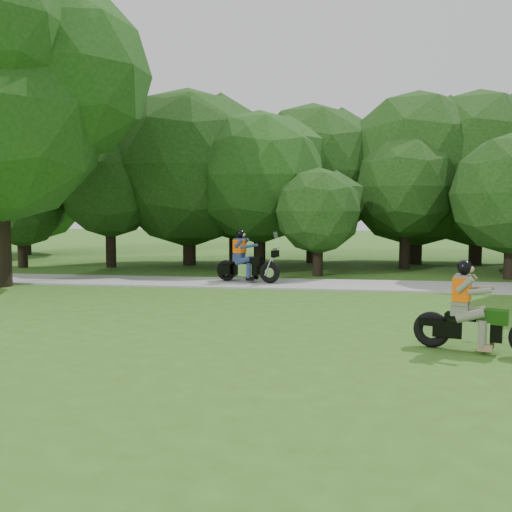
{
  "coord_description": "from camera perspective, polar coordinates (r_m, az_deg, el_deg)",
  "views": [
    {
      "loc": [
        -0.71,
        -8.79,
        2.29
      ],
      "look_at": [
        -2.44,
        3.13,
        1.27
      ],
      "focal_mm": 40.0,
      "sensor_mm": 36.0,
      "label": 1
    }
  ],
  "objects": [
    {
      "name": "ground",
      "position": [
        9.12,
        12.63,
        -9.84
      ],
      "size": [
        100.0,
        100.0,
        0.0
      ],
      "primitive_type": "plane",
      "color": "#385D1A",
      "rests_on": "ground"
    },
    {
      "name": "walkway",
      "position": [
        16.96,
        10.59,
        -2.9
      ],
      "size": [
        60.0,
        2.2,
        0.06
      ],
      "primitive_type": "cube",
      "color": "gray",
      "rests_on": "ground"
    },
    {
      "name": "tree_line",
      "position": [
        23.49,
        15.2,
        7.99
      ],
      "size": [
        39.97,
        12.24,
        7.8
      ],
      "color": "black",
      "rests_on": "ground"
    },
    {
      "name": "chopper_motorcycle",
      "position": [
        9.72,
        20.84,
        -5.85
      ],
      "size": [
        2.01,
        1.01,
        1.47
      ],
      "rotation": [
        0.0,
        0.0,
        -0.34
      ],
      "color": "black",
      "rests_on": "ground"
    },
    {
      "name": "touring_motorcycle",
      "position": [
        17.18,
        -1.24,
        -0.7
      ],
      "size": [
        2.04,
        0.98,
        1.58
      ],
      "rotation": [
        0.0,
        0.0,
        -0.25
      ],
      "color": "black",
      "rests_on": "walkway"
    }
  ]
}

